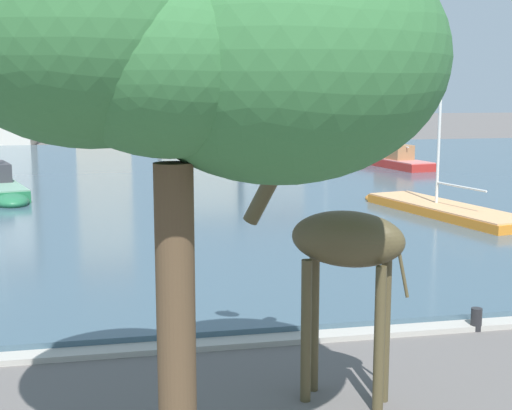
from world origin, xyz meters
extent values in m
cube|color=#3D5666|center=(0.00, 36.53, 0.12)|extent=(79.61, 53.86, 0.24)
cube|color=#ADA89E|center=(0.00, 9.35, 0.06)|extent=(79.61, 0.50, 0.12)
cylinder|color=#4C4228|center=(-0.59, 6.53, 1.21)|extent=(0.18, 0.18, 2.43)
cylinder|color=#4C4228|center=(-0.34, 6.92, 1.21)|extent=(0.18, 0.18, 2.43)
cylinder|color=#4C4228|center=(0.44, 5.87, 1.21)|extent=(0.18, 0.18, 2.43)
cylinder|color=#4C4228|center=(0.69, 6.26, 1.21)|extent=(0.18, 0.18, 2.43)
ellipsoid|color=#4C4228|center=(0.05, 6.40, 2.78)|extent=(1.96, 1.60, 0.93)
cylinder|color=#4C4228|center=(-0.94, 7.03, 3.94)|extent=(1.21, 0.91, 2.07)
ellipsoid|color=#4C4228|center=(-1.38, 7.30, 4.91)|extent=(0.65, 0.57, 0.31)
cone|color=#4C4228|center=(-1.42, 7.24, 5.15)|extent=(0.07, 0.07, 0.18)
cone|color=#4C4228|center=(-1.34, 7.37, 5.15)|extent=(0.07, 0.07, 0.18)
cylinder|color=#4C4228|center=(0.80, 5.92, 2.39)|extent=(0.25, 0.19, 0.98)
ellipsoid|color=#236B42|center=(-8.01, 28.01, 0.38)|extent=(2.25, 3.03, 0.72)
cube|color=black|center=(13.57, 50.00, 0.41)|extent=(3.74, 7.21, 0.82)
ellipsoid|color=black|center=(12.72, 53.18, 0.41)|extent=(2.38, 2.81, 0.78)
cube|color=slate|center=(13.57, 50.00, 0.85)|extent=(3.66, 7.07, 0.06)
cylinder|color=silver|center=(13.43, 50.51, 4.76)|extent=(0.12, 0.12, 7.87)
cylinder|color=silver|center=(13.75, 49.34, 1.72)|extent=(0.70, 2.36, 0.08)
cube|color=teal|center=(8.59, 56.94, 0.33)|extent=(3.27, 8.05, 0.66)
ellipsoid|color=teal|center=(7.91, 60.60, 0.33)|extent=(2.15, 3.00, 0.63)
cube|color=#6EA5A8|center=(8.59, 56.94, 0.69)|extent=(3.20, 7.89, 0.06)
cylinder|color=silver|center=(8.49, 57.52, 3.50)|extent=(0.12, 0.12, 5.69)
cylinder|color=silver|center=(8.74, 56.17, 1.56)|extent=(0.58, 2.71, 0.08)
cube|color=red|center=(14.36, 39.66, 0.36)|extent=(3.14, 8.24, 0.73)
ellipsoid|color=red|center=(13.72, 43.43, 0.36)|extent=(2.08, 3.05, 0.69)
cube|color=#C7716E|center=(14.36, 39.66, 0.76)|extent=(3.08, 8.08, 0.06)
cube|color=#9E7047|center=(14.47, 39.07, 1.25)|extent=(1.72, 2.99, 0.93)
cylinder|color=silver|center=(14.26, 40.26, 5.21)|extent=(0.12, 0.12, 8.96)
cylinder|color=silver|center=(14.50, 38.87, 1.63)|extent=(0.55, 2.79, 0.08)
cube|color=orange|center=(9.41, 21.54, 0.29)|extent=(3.73, 8.50, 0.58)
ellipsoid|color=orange|center=(8.61, 25.37, 0.29)|extent=(2.43, 3.21, 0.55)
cube|color=#E2A56E|center=(9.41, 21.54, 0.61)|extent=(3.66, 8.33, 0.06)
cylinder|color=silver|center=(9.29, 22.15, 4.11)|extent=(0.12, 0.12, 7.06)
cylinder|color=silver|center=(9.58, 20.73, 1.48)|extent=(0.67, 2.84, 0.08)
cylinder|color=brown|center=(-2.97, 3.87, 2.16)|extent=(0.47, 0.47, 4.33)
ellipsoid|color=#336B38|center=(-2.97, 3.87, 5.49)|extent=(2.96, 2.96, 2.22)
ellipsoid|color=#336B38|center=(-1.63, 4.20, 5.54)|extent=(4.08, 4.08, 3.06)
ellipsoid|color=#336B38|center=(-3.83, 4.13, 5.81)|extent=(3.52, 3.52, 2.64)
cylinder|color=#232326|center=(4.00, 9.20, 0.25)|extent=(0.24, 0.24, 0.50)
cube|color=#C6B293|center=(-4.19, 69.13, 6.35)|extent=(5.19, 7.19, 12.70)
cube|color=brown|center=(-4.19, 69.13, 13.10)|extent=(5.29, 7.33, 0.80)
cube|color=#C6B293|center=(4.88, 66.48, 3.94)|extent=(7.34, 5.82, 7.89)
cube|color=#42424C|center=(4.88, 66.48, 8.29)|extent=(7.48, 5.93, 0.80)
cube|color=gray|center=(11.97, 65.75, 3.70)|extent=(6.04, 6.45, 7.40)
cube|color=#51281E|center=(11.97, 65.75, 7.80)|extent=(6.16, 6.58, 0.80)
camera|label=1|loc=(-3.69, -4.37, 5.15)|focal=49.99mm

